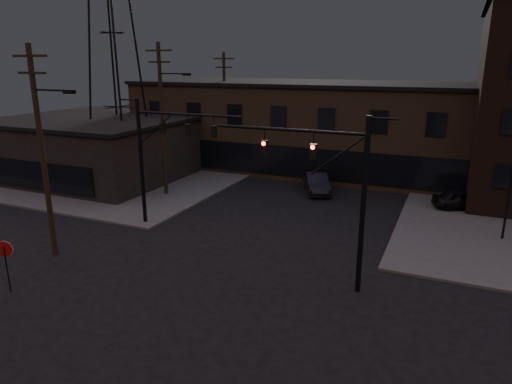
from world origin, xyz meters
TOP-DOWN VIEW (x-y plane):
  - ground at (0.00, 0.00)m, footprint 140.00×140.00m
  - sidewalk_nw at (-22.00, 22.00)m, footprint 30.00×30.00m
  - building_row at (0.00, 28.00)m, footprint 40.00×12.00m
  - building_left at (-20.00, 16.00)m, footprint 16.00×12.00m
  - traffic_signal_near at (5.36, 4.50)m, footprint 7.12×0.24m
  - traffic_signal_far at (-6.72, 8.00)m, footprint 7.12×0.24m
  - stop_sign at (-8.00, -1.99)m, footprint 0.72×0.33m
  - utility_pole_near at (-9.43, 2.00)m, footprint 3.70×0.28m
  - utility_pole_mid at (-10.44, 14.00)m, footprint 3.70×0.28m
  - utility_pole_far at (-11.50, 26.00)m, footprint 2.20×0.28m
  - transmission_tower at (-18.00, 18.00)m, footprint 7.00×7.00m
  - parked_car_lot_a at (10.74, 19.19)m, footprint 4.24×2.95m
  - car_crossing at (0.04, 19.63)m, footprint 3.49×5.03m

SIDE VIEW (x-z plane):
  - ground at x=0.00m, z-range 0.00..0.00m
  - sidewalk_nw at x=-22.00m, z-range 0.00..0.15m
  - car_crossing at x=0.04m, z-range 0.00..1.57m
  - parked_car_lot_a at x=10.74m, z-range 0.15..1.49m
  - stop_sign at x=-8.00m, z-range 0.60..3.08m
  - building_left at x=-20.00m, z-range 0.00..5.00m
  - building_row at x=0.00m, z-range 0.00..8.00m
  - traffic_signal_near at x=5.36m, z-range 0.93..8.93m
  - traffic_signal_far at x=-6.72m, z-range 1.01..9.01m
  - utility_pole_far at x=-11.50m, z-range 0.28..11.28m
  - utility_pole_near at x=-9.43m, z-range 0.37..11.37m
  - utility_pole_mid at x=-10.44m, z-range 0.38..11.88m
  - transmission_tower at x=-18.00m, z-range 0.00..25.00m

